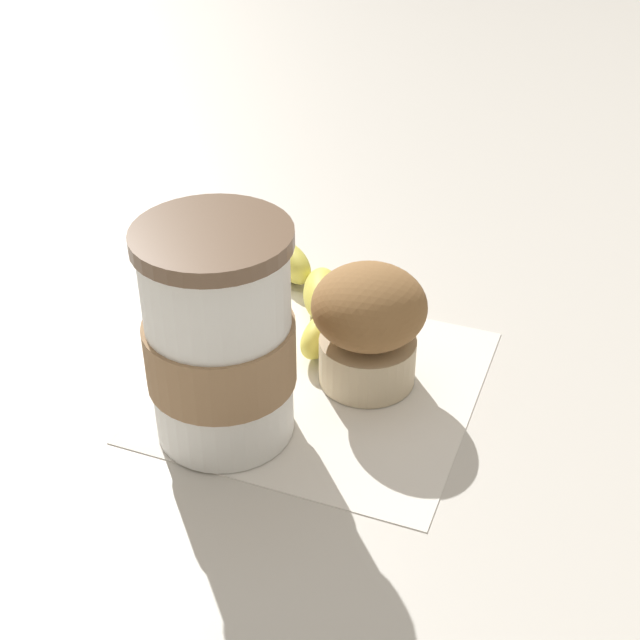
# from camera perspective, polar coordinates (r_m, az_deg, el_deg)

# --- Properties ---
(ground_plane) EXTENTS (3.00, 3.00, 0.00)m
(ground_plane) POSITION_cam_1_polar(r_m,az_deg,el_deg) (0.63, 0.00, -4.17)
(ground_plane) COLOR beige
(paper_napkin) EXTENTS (0.24, 0.24, 0.00)m
(paper_napkin) POSITION_cam_1_polar(r_m,az_deg,el_deg) (0.63, 0.00, -4.12)
(paper_napkin) COLOR white
(paper_napkin) RESTS_ON ground_plane
(coffee_cup) EXTENTS (0.10, 0.10, 0.15)m
(coffee_cup) POSITION_cam_1_polar(r_m,az_deg,el_deg) (0.56, -6.45, -1.21)
(coffee_cup) COLOR white
(coffee_cup) RESTS_ON paper_napkin
(muffin) EXTENTS (0.08, 0.08, 0.09)m
(muffin) POSITION_cam_1_polar(r_m,az_deg,el_deg) (0.61, 3.12, -0.22)
(muffin) COLOR beige
(muffin) RESTS_ON paper_napkin
(banana) EXTENTS (0.15, 0.09, 0.03)m
(banana) POSITION_cam_1_polar(r_m,az_deg,el_deg) (0.70, -0.45, 1.61)
(banana) COLOR #D6CC4C
(banana) RESTS_ON paper_napkin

